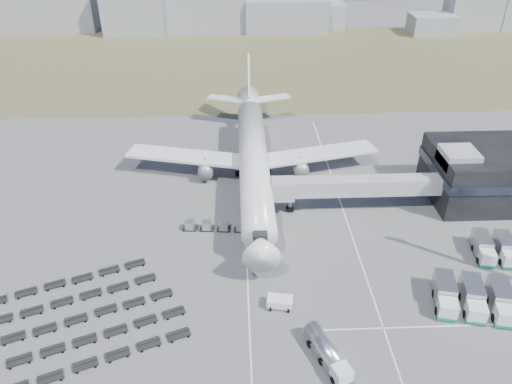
{
  "coord_description": "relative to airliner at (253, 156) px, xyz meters",
  "views": [
    {
      "loc": [
        -3.12,
        -54.44,
        50.89
      ],
      "look_at": [
        0.06,
        20.96,
        4.0
      ],
      "focal_mm": 35.0,
      "sensor_mm": 36.0,
      "label": 1
    }
  ],
  "objects": [
    {
      "name": "ground",
      "position": [
        0.0,
        -32.38,
        -5.29
      ],
      "size": [
        420.0,
        420.0,
        0.0
      ],
      "primitive_type": "plane",
      "color": "#565659",
      "rests_on": "ground"
    },
    {
      "name": "grass_strip",
      "position": [
        0.0,
        77.62,
        -5.29
      ],
      "size": [
        420.0,
        90.0,
        0.01
      ],
      "primitive_type": "cube",
      "color": "brown",
      "rests_on": "ground"
    },
    {
      "name": "lane_markings",
      "position": [
        9.77,
        -29.38,
        -5.29
      ],
      "size": [
        47.12,
        110.0,
        0.01
      ],
      "color": "silver",
      "rests_on": "ground"
    },
    {
      "name": "terminal",
      "position": [
        47.77,
        -8.41,
        -0.04
      ],
      "size": [
        30.4,
        16.4,
        11.0
      ],
      "color": "black",
      "rests_on": "ground"
    },
    {
      "name": "jet_bridge",
      "position": [
        15.9,
        -11.95,
        -0.24
      ],
      "size": [
        30.3,
        3.8,
        7.05
      ],
      "color": "#939399",
      "rests_on": "ground"
    },
    {
      "name": "airliner",
      "position": [
        0.0,
        0.0,
        0.0
      ],
      "size": [
        51.59,
        64.53,
        17.62
      ],
      "color": "silver",
      "rests_on": "ground"
    },
    {
      "name": "skyline",
      "position": [
        -24.52,
        118.39,
        4.28
      ],
      "size": [
        317.18,
        25.21,
        25.27
      ],
      "color": "gray",
      "rests_on": "ground"
    },
    {
      "name": "fuel_tanker",
      "position": [
        7.52,
        -45.39,
        -3.88
      ],
      "size": [
        5.18,
        8.93,
        2.82
      ],
      "rotation": [
        0.0,
        0.0,
        0.37
      ],
      "color": "silver",
      "rests_on": "ground"
    },
    {
      "name": "pushback_tug",
      "position": [
        2.41,
        -35.78,
        -4.5
      ],
      "size": [
        3.88,
        2.61,
        1.58
      ],
      "primitive_type": "cube",
      "rotation": [
        0.0,
        0.0,
        -0.17
      ],
      "color": "silver",
      "rests_on": "ground"
    },
    {
      "name": "catering_truck",
      "position": [
        1.63,
        3.81,
        -4.02
      ],
      "size": [
        3.24,
        5.74,
        2.48
      ],
      "rotation": [
        0.0,
        0.0,
        0.2
      ],
      "color": "silver",
      "rests_on": "ground"
    },
    {
      "name": "service_trucks_near",
      "position": [
        29.3,
        -36.87,
        -3.62
      ],
      "size": [
        11.53,
        9.66,
        3.07
      ],
      "rotation": [
        0.0,
        0.0,
        -0.22
      ],
      "color": "silver",
      "rests_on": "ground"
    },
    {
      "name": "service_trucks_far",
      "position": [
        37.37,
        -25.96,
        -3.77
      ],
      "size": [
        6.78,
        7.74,
        2.79
      ],
      "rotation": [
        0.0,
        0.0,
        -0.15
      ],
      "color": "silver",
      "rests_on": "ground"
    },
    {
      "name": "uld_row",
      "position": [
        -7.18,
        -17.16,
        -4.37
      ],
      "size": [
        11.24,
        2.37,
        1.55
      ],
      "rotation": [
        0.0,
        0.0,
        -0.08
      ],
      "color": "black",
      "rests_on": "ground"
    },
    {
      "name": "baggage_dollies",
      "position": [
        -27.33,
        -38.32,
        -4.93
      ],
      "size": [
        34.52,
        28.05,
        0.72
      ],
      "rotation": [
        0.0,
        0.0,
        0.38
      ],
      "color": "black",
      "rests_on": "ground"
    }
  ]
}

